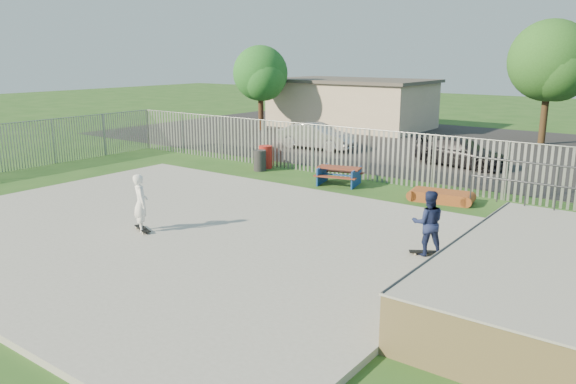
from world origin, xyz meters
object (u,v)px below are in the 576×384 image
Objects in this scene: skater_navy at (428,223)px; skater_white at (141,203)px; trash_bin_grey at (260,161)px; car_dark at (461,152)px; picnic_table at (339,176)px; tree_mid at (550,61)px; tree_left at (260,73)px; car_silver at (316,136)px; funbox at (441,196)px; trash_bin_red at (266,157)px.

skater_navy and skater_white have the same top height.
trash_bin_grey is at bearing -62.73° from skater_navy.
picnic_table is at bearing 166.73° from car_dark.
tree_mid reaches higher than car_dark.
skater_white reaches higher than picnic_table.
skater_navy reaches higher than trash_bin_grey.
tree_left is 16.72m from tree_mid.
picnic_table is at bearing -144.52° from car_silver.
car_dark is at bearing -72.20° from skater_white.
skater_navy is (11.11, -11.86, 0.24)m from car_silver.
skater_navy is (3.49, -11.88, 0.31)m from car_dark.
tree_mid is at bearing -116.32° from skater_navy.
trash_bin_grey is at bearing 140.88° from car_dark.
car_silver is 8.75m from tree_left.
picnic_table is 8.12m from car_silver.
tree_mid reaches higher than picnic_table.
car_silver is 7.61m from car_dark.
trash_bin_red is at bearing 164.11° from funbox.
skater_white is at bearing 174.75° from car_dark.
funbox is 15.62m from tree_mid.
picnic_table is 0.35× the size of tree_left.
tree_left is at bearing 82.00° from car_dark.
skater_white is (-6.90, -2.83, 0.00)m from skater_navy.
car_dark is 12.39m from skater_navy.
trash_bin_red is 0.24× the size of car_silver.
trash_bin_grey is at bearing -50.93° from tree_left.
car_silver is 0.76× the size of tree_left.
trash_bin_red is 0.15× the size of tree_mid.
funbox is at bearing -157.57° from car_dark.
skater_navy is at bearing -155.82° from car_dark.
funbox is at bearing -16.15° from picnic_table.
skater_navy is (1.83, -5.50, 0.75)m from funbox.
skater_navy is (5.90, -5.64, 0.59)m from picnic_table.
funbox is 0.46× the size of car_dark.
skater_white is (3.04, -8.68, 0.49)m from trash_bin_grey.
tree_mid is 20.92m from skater_navy.
picnic_table is 1.94× the size of trash_bin_red.
picnic_table is at bearing -3.02° from trash_bin_grey.
trash_bin_red reaches higher than picnic_table.
car_silver reaches higher than trash_bin_red.
skater_white is (-3.41, -14.71, 0.31)m from car_dark.
skater_navy is at bearing -32.61° from trash_bin_red.
picnic_table is 4.08m from funbox.
skater_white is at bearing -70.83° from trash_bin_red.
car_silver is at bearing 100.99° from trash_bin_grey.
car_silver is 2.59× the size of skater_white.
picnic_table is at bearing -40.19° from tree_left.
tree_left is at bearing -28.23° from skater_white.
skater_navy is at bearing -80.69° from funbox.
funbox is 8.38m from trash_bin_red.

